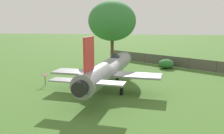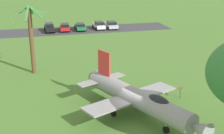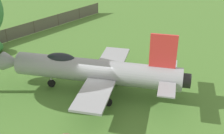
% 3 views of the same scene
% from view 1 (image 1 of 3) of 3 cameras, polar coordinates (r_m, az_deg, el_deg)
% --- Properties ---
extents(ground_plane, '(200.00, 200.00, 0.00)m').
position_cam_1_polar(ground_plane, '(21.74, -1.04, -5.36)').
color(ground_plane, '#47722D').
extents(display_jet, '(9.71, 14.17, 5.01)m').
position_cam_1_polar(display_jet, '(21.66, -0.78, -0.41)').
color(display_jet, gray).
rests_on(display_jet, ground_plane).
extents(shade_tree, '(5.90, 6.22, 8.60)m').
position_cam_1_polar(shade_tree, '(30.15, 0.04, 10.88)').
color(shade_tree, brown).
rests_on(shade_tree, ground_plane).
extents(perimeter_fence, '(22.96, 16.06, 1.46)m').
position_cam_1_polar(perimeter_fence, '(32.47, 17.81, 0.89)').
color(perimeter_fence, '#4C4238').
rests_on(perimeter_fence, ground_plane).
extents(shrub_near_fence, '(2.01, 2.06, 1.21)m').
position_cam_1_polar(shrub_near_fence, '(32.30, 12.77, 0.76)').
color(shrub_near_fence, '#2D7033').
rests_on(shrub_near_fence, ground_plane).
extents(info_plaque, '(0.67, 0.72, 1.14)m').
position_cam_1_polar(info_plaque, '(23.84, -15.68, -2.21)').
color(info_plaque, '#333333').
rests_on(info_plaque, ground_plane).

